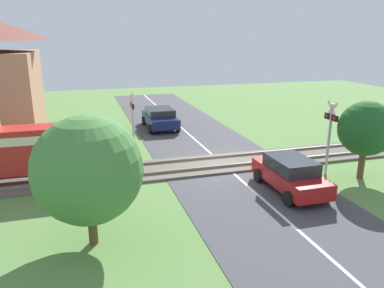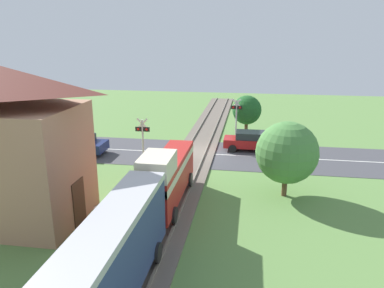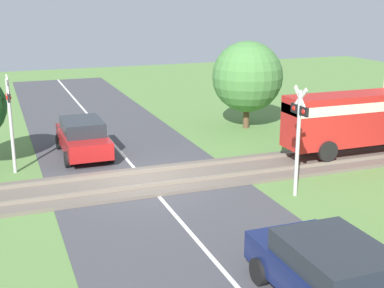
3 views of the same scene
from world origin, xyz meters
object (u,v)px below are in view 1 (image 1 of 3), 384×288
Objects in this scene: car_near_crossing at (290,174)px; crossing_signal_east_approach at (133,116)px; crossing_signal_west_approach at (330,129)px; car_far_side at (160,118)px.

crossing_signal_east_approach reaches higher than car_near_crossing.
crossing_signal_east_approach is at bearing 39.68° from car_near_crossing.
crossing_signal_west_approach is (1.21, -2.62, 1.43)m from car_near_crossing.
crossing_signal_west_approach is at bearing -65.15° from car_near_crossing.
crossing_signal_east_approach reaches higher than car_far_side.
crossing_signal_west_approach is at bearing -123.70° from crossing_signal_east_approach.
car_near_crossing is 1.14× the size of crossing_signal_west_approach.
car_far_side is at bearing 13.09° from car_near_crossing.
car_far_side is (12.39, 2.88, -0.01)m from car_near_crossing.
car_near_crossing is at bearing 114.85° from crossing_signal_west_approach.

